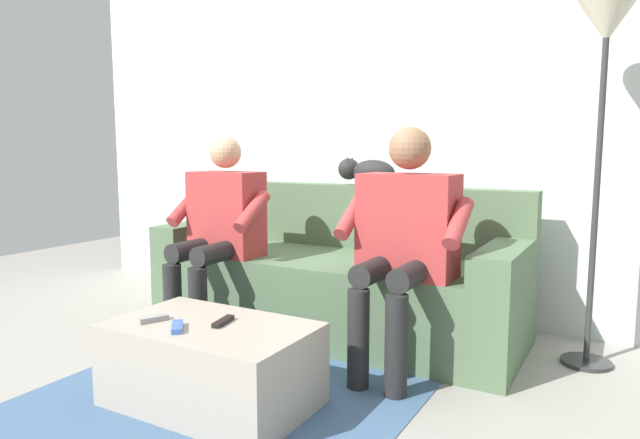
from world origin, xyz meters
name	(u,v)px	position (x,y,z in m)	size (l,w,h in m)	color
ground_plane	(269,370)	(0.00, 0.60, 0.00)	(8.00, 8.00, 0.00)	gray
back_wall	(378,113)	(0.00, -0.68, 1.30)	(4.92, 0.06, 2.61)	silver
couch	(337,282)	(0.00, -0.11, 0.29)	(2.12, 0.80, 0.84)	#516B4C
coffee_table	(212,364)	(0.00, 1.01, 0.17)	(0.84, 0.52, 0.35)	#A89E8E
person_left_seated	(404,233)	(-0.55, 0.26, 0.67)	(0.61, 0.53, 1.17)	#B23838
person_right_seated	(219,224)	(0.55, 0.28, 0.65)	(0.56, 0.53, 1.14)	#B23838
cat_on_backrest	(367,172)	(-0.05, -0.40, 0.93)	(0.52, 0.14, 0.17)	black
remote_gray	(153,319)	(0.23, 1.11, 0.36)	(0.12, 0.04, 0.02)	gray
remote_blue	(177,327)	(0.07, 1.14, 0.36)	(0.13, 0.04, 0.02)	#3860B7
remote_black	(223,321)	(-0.04, 0.98, 0.36)	(0.14, 0.03, 0.02)	black
floor_rug	(232,392)	(0.00, 0.89, 0.00)	(1.56, 1.62, 0.01)	#426084
floor_lamp	(605,57)	(-1.33, -0.25, 1.49)	(0.27, 0.27, 1.77)	#2D2D2D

